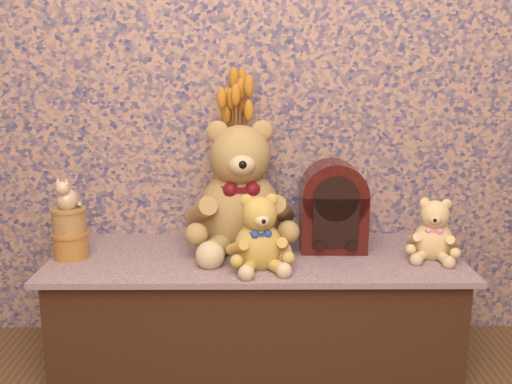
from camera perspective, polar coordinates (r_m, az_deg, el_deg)
display_shelf at (r=2.10m, az=-0.01°, el=-11.50°), size 1.43×0.54×0.40m
teddy_large at (r=2.05m, az=-1.62°, el=1.18°), size 0.44×0.50×0.50m
teddy_medium at (r=1.88m, az=0.27°, el=-3.61°), size 0.25×0.29×0.27m
teddy_small at (r=2.06m, az=17.35°, el=-3.25°), size 0.23×0.26×0.23m
cathedral_radio at (r=2.07m, az=7.71°, el=-1.34°), size 0.24×0.17×0.32m
ceramic_vase at (r=2.15m, az=-1.90°, el=-2.36°), size 0.13×0.13×0.21m
dried_stalks at (r=2.09m, az=-1.97°, el=6.54°), size 0.28×0.28×0.46m
biscuit_tin_lower at (r=2.09m, az=-18.01°, el=-5.12°), size 0.16×0.16×0.09m
biscuit_tin_upper at (r=2.07m, az=-18.17°, el=-2.81°), size 0.15×0.15×0.09m
cat_figurine at (r=2.04m, az=-18.37°, el=-0.07°), size 0.10×0.10×0.11m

